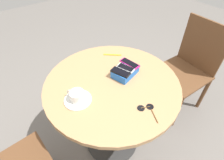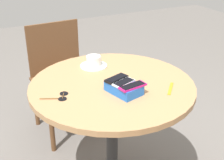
% 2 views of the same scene
% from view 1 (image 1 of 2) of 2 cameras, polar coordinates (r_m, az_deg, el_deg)
% --- Properties ---
extents(ground_plane, '(8.00, 8.00, 0.00)m').
position_cam_1_polar(ground_plane, '(1.76, -0.00, -18.84)').
color(ground_plane, slate).
extents(round_table, '(0.89, 0.89, 0.76)m').
position_cam_1_polar(round_table, '(1.26, -0.00, -5.92)').
color(round_table, '#2D2D2D').
rests_on(round_table, ground_plane).
extents(phone_box, '(0.20, 0.16, 0.05)m').
position_cam_1_polar(phone_box, '(1.19, 4.32, 2.78)').
color(phone_box, blue).
rests_on(phone_box, round_table).
extents(phone_magenta, '(0.08, 0.15, 0.01)m').
position_cam_1_polar(phone_magenta, '(1.22, 5.78, 5.42)').
color(phone_magenta, '#D11975').
rests_on(phone_magenta, phone_box).
extents(phone_white, '(0.09, 0.13, 0.01)m').
position_cam_1_polar(phone_white, '(1.17, 4.48, 3.96)').
color(phone_white, silver).
rests_on(phone_white, phone_box).
extents(phone_black, '(0.09, 0.14, 0.01)m').
position_cam_1_polar(phone_black, '(1.14, 2.78, 2.59)').
color(phone_black, black).
rests_on(phone_black, phone_box).
extents(saucer, '(0.16, 0.16, 0.01)m').
position_cam_1_polar(saucer, '(1.06, -11.00, -6.42)').
color(saucer, white).
rests_on(saucer, round_table).
extents(coffee_cup, '(0.09, 0.11, 0.06)m').
position_cam_1_polar(coffee_cup, '(1.03, -11.38, -5.11)').
color(coffee_cup, white).
rests_on(coffee_cup, saucer).
extents(lanyard_strap, '(0.12, 0.11, 0.00)m').
position_cam_1_polar(lanyard_strap, '(1.39, 0.12, 8.24)').
color(lanyard_strap, orange).
rests_on(lanyard_strap, round_table).
extents(sunglasses, '(0.09, 0.15, 0.01)m').
position_cam_1_polar(sunglasses, '(1.02, 11.13, -9.09)').
color(sunglasses, black).
rests_on(sunglasses, round_table).
extents(chair_far_side, '(0.48, 0.48, 0.91)m').
position_cam_1_polar(chair_far_side, '(1.86, 23.23, 3.66)').
color(chair_far_side, brown).
rests_on(chair_far_side, ground_plane).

